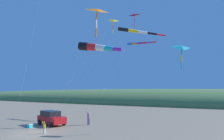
# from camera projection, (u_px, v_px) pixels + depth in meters

# --- Properties ---
(ground_plane) EXTENTS (600.00, 600.00, 0.00)m
(ground_plane) POSITION_uv_depth(u_px,v_px,m) (33.00, 133.00, 23.70)
(ground_plane) COLOR gray
(dune_ridge_grassy) EXTENTS (28.00, 240.00, 9.63)m
(dune_ridge_grassy) POSITION_uv_depth(u_px,v_px,m) (166.00, 104.00, 72.02)
(dune_ridge_grassy) COLOR #567A42
(dune_ridge_grassy) RESTS_ON ground_plane
(parked_car) EXTENTS (3.00, 4.65, 1.85)m
(parked_car) POSITION_uv_depth(u_px,v_px,m) (51.00, 118.00, 29.38)
(parked_car) COLOR red
(parked_car) RESTS_ON ground_plane
(cooler_box) EXTENTS (0.62, 0.42, 0.42)m
(cooler_box) POSITION_uv_depth(u_px,v_px,m) (30.00, 126.00, 27.34)
(cooler_box) COLOR #1EB7C6
(cooler_box) RESTS_ON ground_plane
(person_adult_flyer) EXTENTS (0.60, 0.66, 1.84)m
(person_adult_flyer) POSITION_uv_depth(u_px,v_px,m) (88.00, 117.00, 29.57)
(person_adult_flyer) COLOR #8E6B9E
(person_adult_flyer) RESTS_ON ground_plane
(person_child_green_jacket) EXTENTS (0.29, 0.37, 1.27)m
(person_child_green_jacket) POSITION_uv_depth(u_px,v_px,m) (44.00, 127.00, 23.63)
(person_child_green_jacket) COLOR silver
(person_child_green_jacket) RESTS_ON ground_plane
(kite_delta_green_low_center) EXTENTS (7.53, 13.33, 10.17)m
(kite_delta_green_low_center) POSITION_uv_depth(u_px,v_px,m) (181.00, 48.00, 26.62)
(kite_delta_green_low_center) COLOR #1EB7C6
(kite_delta_green_low_center) RESTS_ON ground_plane
(kite_windsock_blue_topmost) EXTENTS (4.77, 10.33, 9.39)m
(kite_windsock_blue_topmost) POSITION_uv_depth(u_px,v_px,m) (94.00, 47.00, 21.78)
(kite_windsock_blue_topmost) COLOR black
(kite_windsock_blue_topmost) RESTS_ON ground_plane
(kite_delta_rainbow_low_near) EXTENTS (9.82, 7.31, 15.97)m
(kite_delta_rainbow_low_near) POSITION_uv_depth(u_px,v_px,m) (113.00, 21.00, 35.30)
(kite_delta_rainbow_low_near) COLOR yellow
(kite_delta_rainbow_low_near) RESTS_ON ground_plane
(kite_delta_purple_drifting) EXTENTS (3.60, 14.01, 12.81)m
(kite_delta_purple_drifting) POSITION_uv_depth(u_px,v_px,m) (97.00, 11.00, 21.82)
(kite_delta_purple_drifting) COLOR orange
(kite_delta_purple_drifting) RESTS_ON ground_plane
(kite_windsock_black_fish_shape) EXTENTS (12.74, 11.07, 13.48)m
(kite_windsock_black_fish_shape) POSITION_uv_depth(u_px,v_px,m) (136.00, 31.00, 32.08)
(kite_windsock_black_fish_shape) COLOR black
(kite_windsock_black_fish_shape) RESTS_ON ground_plane
(kite_windsock_red_high_left) EXTENTS (11.10, 7.26, 13.33)m
(kite_windsock_red_high_left) POSITION_uv_depth(u_px,v_px,m) (138.00, 43.00, 40.46)
(kite_windsock_red_high_left) COLOR blue
(kite_windsock_red_high_left) RESTS_ON ground_plane
(kite_delta_striped_overhead) EXTENTS (3.31, 10.07, 13.15)m
(kite_delta_striped_overhead) POSITION_uv_depth(u_px,v_px,m) (134.00, 16.00, 24.56)
(kite_delta_striped_overhead) COLOR red
(kite_delta_striped_overhead) RESTS_ON ground_plane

